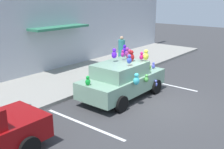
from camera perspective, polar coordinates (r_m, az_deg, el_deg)
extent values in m
plane|color=#38383A|center=(10.97, 9.08, -6.22)|extent=(60.00, 60.00, 0.00)
cube|color=gray|center=(13.94, -8.93, -0.94)|extent=(24.00, 4.00, 0.15)
cube|color=#B2B7C1|center=(15.03, -15.12, 12.11)|extent=(24.00, 0.30, 6.40)
cube|color=#2D7255|center=(15.12, -11.31, 9.90)|extent=(3.60, 1.10, 0.12)
cube|color=silver|center=(13.50, 10.82, -1.93)|extent=(0.12, 3.60, 0.01)
cube|color=silver|center=(9.29, -6.25, -10.44)|extent=(0.12, 3.60, 0.01)
cube|color=#7CA68B|center=(11.35, 2.36, -1.78)|extent=(4.13, 1.76, 0.68)
cube|color=#7CA68B|center=(11.01, 1.75, 1.03)|extent=(2.15, 1.55, 0.56)
cylinder|color=black|center=(12.92, 2.60, -1.00)|extent=(0.64, 0.22, 0.64)
cylinder|color=black|center=(12.01, 9.39, -2.57)|extent=(0.64, 0.22, 0.64)
cylinder|color=black|center=(11.08, -5.32, -4.07)|extent=(0.64, 0.22, 0.64)
cylinder|color=black|center=(10.00, 1.99, -6.32)|extent=(0.64, 0.22, 0.64)
ellipsoid|color=maroon|center=(11.27, 4.19, 3.69)|extent=(0.27, 0.22, 0.32)
sphere|color=maroon|center=(11.22, 4.22, 4.79)|extent=(0.17, 0.17, 0.17)
ellipsoid|color=#5E20E9|center=(11.13, 0.48, 4.23)|extent=(0.25, 0.20, 0.29)
sphere|color=#5E20E9|center=(11.09, 0.48, 5.25)|extent=(0.16, 0.16, 0.16)
ellipsoid|color=#55B950|center=(11.02, 7.41, -1.06)|extent=(0.20, 0.16, 0.23)
sphere|color=#55B950|center=(10.97, 7.44, -0.27)|extent=(0.12, 0.12, 0.12)
ellipsoid|color=#2ABC88|center=(12.24, 5.92, 1.73)|extent=(0.20, 0.16, 0.23)
sphere|color=#2ABC88|center=(12.20, 5.95, 2.46)|extent=(0.13, 0.13, 0.13)
ellipsoid|color=#CE1A67|center=(11.32, 6.35, 3.74)|extent=(0.20, 0.16, 0.23)
sphere|color=#CE1A67|center=(11.28, 6.37, 4.53)|extent=(0.13, 0.13, 0.13)
ellipsoid|color=yellow|center=(11.35, 7.28, 3.87)|extent=(0.27, 0.22, 0.32)
sphere|color=yellow|center=(11.30, 7.32, 4.95)|extent=(0.17, 0.17, 0.17)
ellipsoid|color=#B32498|center=(11.43, 2.31, 4.31)|extent=(0.18, 0.15, 0.22)
sphere|color=#B32498|center=(11.40, 2.32, 5.04)|extent=(0.12, 0.12, 0.12)
ellipsoid|color=blue|center=(10.51, 3.73, 3.03)|extent=(0.22, 0.18, 0.26)
sphere|color=blue|center=(10.48, 3.74, 3.97)|extent=(0.14, 0.14, 0.14)
ellipsoid|color=green|center=(10.20, 0.85, -1.28)|extent=(0.17, 0.14, 0.20)
sphere|color=green|center=(10.16, 0.85, -0.55)|extent=(0.11, 0.11, 0.11)
ellipsoid|color=#9F2D52|center=(11.34, 3.77, 3.93)|extent=(0.27, 0.22, 0.32)
sphere|color=#9F2D52|center=(11.29, 3.80, 5.03)|extent=(0.17, 0.17, 0.17)
ellipsoid|color=#3EC4D4|center=(10.31, 5.25, -1.38)|extent=(0.28, 0.23, 0.33)
sphere|color=#3EC4D4|center=(10.24, 5.28, -0.17)|extent=(0.18, 0.18, 0.18)
ellipsoid|color=#5558DF|center=(12.42, 8.87, 1.77)|extent=(0.17, 0.14, 0.20)
sphere|color=#5558DF|center=(12.38, 8.90, 2.39)|extent=(0.11, 0.11, 0.11)
ellipsoid|color=#5B65CE|center=(11.81, 9.37, -2.07)|extent=(0.18, 0.14, 0.21)
sphere|color=#5B65CE|center=(11.76, 9.40, -1.41)|extent=(0.11, 0.11, 0.11)
ellipsoid|color=#EA6460|center=(12.80, 4.04, 2.54)|extent=(0.24, 0.19, 0.28)
sphere|color=#EA6460|center=(12.76, 4.06, 3.38)|extent=(0.15, 0.15, 0.15)
ellipsoid|color=#4617D2|center=(11.99, 2.71, 5.23)|extent=(0.22, 0.18, 0.26)
sphere|color=#4617D2|center=(11.95, 2.72, 6.08)|extent=(0.14, 0.14, 0.14)
ellipsoid|color=purple|center=(11.66, 3.28, 4.51)|extent=(0.25, 0.20, 0.29)
sphere|color=purple|center=(11.62, 3.30, 5.49)|extent=(0.16, 0.16, 0.16)
ellipsoid|color=#429110|center=(12.06, 7.87, 1.54)|extent=(0.23, 0.19, 0.27)
sphere|color=#429110|center=(12.02, 7.90, 2.39)|extent=(0.15, 0.15, 0.15)
ellipsoid|color=green|center=(9.98, -5.21, -1.60)|extent=(0.21, 0.17, 0.25)
sphere|color=green|center=(9.92, -5.24, -0.65)|extent=(0.14, 0.14, 0.14)
cylinder|color=black|center=(7.65, -17.41, -14.76)|extent=(0.64, 0.22, 0.64)
ellipsoid|color=#9E723D|center=(13.10, -4.28, -0.52)|extent=(0.36, 0.30, 0.45)
sphere|color=#9E723D|center=(13.01, -4.31, 0.84)|extent=(0.26, 0.26, 0.26)
sphere|color=#9E723D|center=(12.93, -4.59, 1.14)|extent=(0.11, 0.11, 0.11)
sphere|color=#9E723D|center=(13.05, -4.05, 1.30)|extent=(0.11, 0.11, 0.11)
cylinder|color=teal|center=(15.92, 2.06, 4.65)|extent=(0.40, 0.40, 1.58)
sphere|color=tan|center=(15.76, 2.09, 7.85)|extent=(0.22, 0.22, 0.22)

